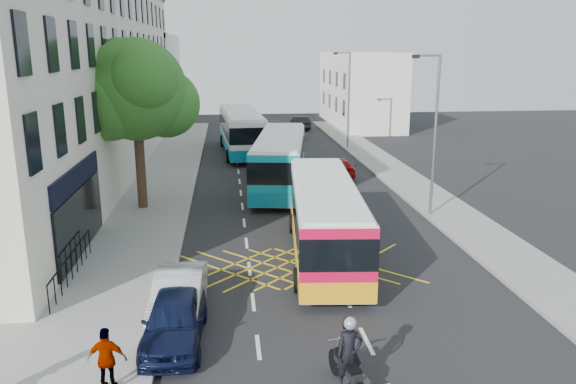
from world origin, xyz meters
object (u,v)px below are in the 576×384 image
object	(u,v)px
lamp_near	(434,127)
parked_car_silver	(179,295)
lamp_far	(348,95)
bus_near	(325,218)
red_hatchback	(337,167)
bus_far	(241,131)
distant_car_dark	(300,123)
parked_car_blue	(174,319)
distant_car_grey	(276,128)
street_tree	(135,91)
bus_mid	(280,160)
motorbike	(349,357)
distant_car_silver	(295,130)
pedestrian_far	(107,359)

from	to	relation	value
lamp_near	parked_car_silver	bearing A→B (deg)	-140.36
lamp_near	lamp_far	xyz separation A→B (m)	(0.00, 20.00, 0.00)
bus_near	red_hatchback	xyz separation A→B (m)	(3.45, 14.80, -1.01)
bus_far	bus_near	bearing A→B (deg)	-87.32
bus_near	distant_car_dark	xyz separation A→B (m)	(3.96, 37.83, -0.94)
lamp_far	parked_car_blue	xyz separation A→B (m)	(-11.80, -31.42, -3.90)
bus_far	distant_car_dark	bearing A→B (deg)	60.13
bus_near	distant_car_dark	world-z (taller)	bus_near
parked_car_silver	distant_car_grey	bearing A→B (deg)	82.64
street_tree	bus_far	world-z (taller)	street_tree
parked_car_silver	red_hatchback	xyz separation A→B (m)	(9.02, 19.74, -0.12)
bus_near	bus_mid	bearing A→B (deg)	98.54
bus_far	red_hatchback	size ratio (longest dim) A/B	2.98
street_tree	distant_car_dark	distance (m)	32.98
motorbike	distant_car_silver	bearing A→B (deg)	74.02
bus_far	distant_car_silver	bearing A→B (deg)	51.93
red_hatchback	distant_car_dark	size ratio (longest dim) A/B	1.01
motorbike	street_tree	bearing A→B (deg)	102.23
lamp_far	distant_car_silver	world-z (taller)	lamp_far
red_hatchback	pedestrian_far	xyz separation A→B (m)	(-10.42, -23.84, 0.37)
bus_far	parked_car_blue	distance (m)	31.00
street_tree	distant_car_dark	world-z (taller)	street_tree
parked_car_silver	distant_car_grey	size ratio (longest dim) A/B	0.85
lamp_far	street_tree	bearing A→B (deg)	-130.81
lamp_far	distant_car_grey	distance (m)	10.74
street_tree	bus_near	bearing A→B (deg)	-42.61
bus_mid	motorbike	size ratio (longest dim) A/B	5.23
lamp_far	parked_car_silver	bearing A→B (deg)	-111.61
lamp_near	bus_near	world-z (taller)	lamp_near
pedestrian_far	bus_mid	bearing A→B (deg)	-101.13
parked_car_blue	street_tree	bearing A→B (deg)	103.49
motorbike	red_hatchback	xyz separation A→B (m)	(4.51, 24.38, -0.36)
distant_car_silver	bus_near	bearing A→B (deg)	84.31
bus_mid	distant_car_dark	distance (m)	26.48
bus_near	red_hatchback	distance (m)	15.23
bus_near	bus_far	world-z (taller)	bus_far
parked_car_silver	red_hatchback	size ratio (longest dim) A/B	1.05
bus_near	distant_car_silver	distance (m)	32.23
lamp_far	distant_car_grey	size ratio (longest dim) A/B	1.54
lamp_far	distant_car_silver	bearing A→B (deg)	116.14
bus_far	pedestrian_far	size ratio (longest dim) A/B	7.53
bus_near	pedestrian_far	xyz separation A→B (m)	(-6.97, -9.05, -0.64)
motorbike	bus_far	bearing A→B (deg)	81.91
parked_car_silver	pedestrian_far	world-z (taller)	pedestrian_far
lamp_near	bus_far	bearing A→B (deg)	114.71
distant_car_dark	bus_mid	bearing A→B (deg)	75.28
motorbike	lamp_far	bearing A→B (deg)	67.16
bus_mid	distant_car_grey	bearing A→B (deg)	94.64
lamp_near	distant_car_grey	xyz separation A→B (m)	(-5.29, 28.50, -3.90)
bus_near	parked_car_blue	world-z (taller)	bus_near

